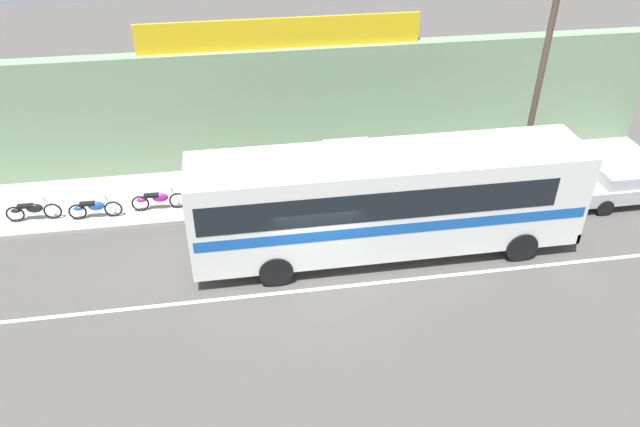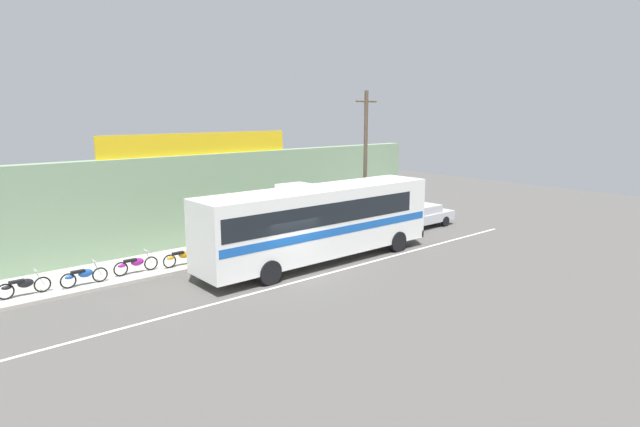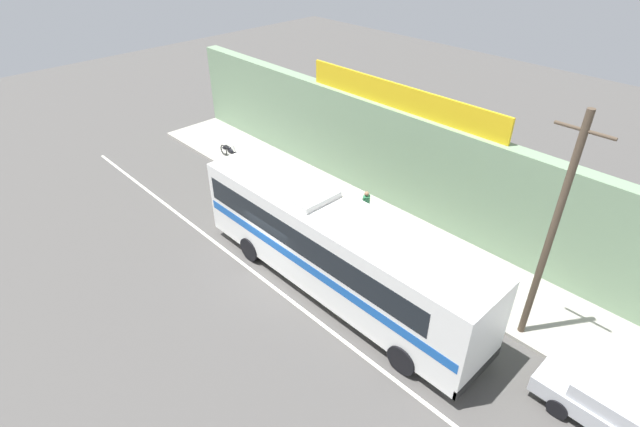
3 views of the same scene
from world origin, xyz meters
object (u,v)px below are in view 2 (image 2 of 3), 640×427
Objects in this scene: intercity_bus at (318,219)px; utility_pole at (365,159)px; motorcycle_green at (83,275)px; pedestrian_near_shop at (234,231)px; motorcycle_blue at (23,285)px; parked_car at (421,215)px; motorcycle_orange at (183,256)px; motorcycle_red at (135,264)px.

intercity_bus is 1.54× the size of utility_pole.
pedestrian_near_shop is (7.50, 0.92, 0.49)m from motorcycle_green.
parked_car is at bearing -4.79° from motorcycle_blue.
motorcycle_green is 4.24m from motorcycle_orange.
motorcycle_green is at bearing 175.25° from parked_car.
motorcycle_blue and motorcycle_orange have the same top height.
intercity_bus is at bearing -153.57° from utility_pole.
motorcycle_green is 2.11m from motorcycle_blue.
motorcycle_orange is (6.34, -0.21, 0.00)m from motorcycle_blue.
parked_car is 5.17m from utility_pole.
utility_pole is 4.37× the size of motorcycle_green.
motorcycle_orange is (-11.44, 0.18, -3.71)m from utility_pole.
parked_car is at bearing -12.16° from pedestrian_near_shop.
parked_car is at bearing -6.00° from motorcycle_orange.
intercity_bus is 9.87m from parked_car.
motorcycle_red is 1.22× the size of pedestrian_near_shop.
motorcycle_blue is at bearing -179.73° from motorcycle_red.
motorcycle_orange is at bearing -163.80° from pedestrian_near_shop.
utility_pole is at bearing 158.36° from parked_car.
utility_pole is at bearing -0.89° from motorcycle_orange.
motorcycle_green is (-19.19, 1.59, -0.17)m from parked_car.
parked_car reaches higher than motorcycle_red.
motorcycle_blue is 9.64m from pedestrian_near_shop.
motorcycle_orange is (-5.31, 3.23, -1.50)m from intercity_bus.
pedestrian_near_shop is at bearing 4.38° from motorcycle_blue.
intercity_bus is 12.24m from motorcycle_blue.
motorcycle_orange is (4.24, -0.02, 0.00)m from motorcycle_green.
motorcycle_red is (2.17, 0.21, 0.00)m from motorcycle_green.
utility_pole is 5.04× the size of pedestrian_near_shop.
motorcycle_red is 4.27m from motorcycle_blue.
motorcycle_blue is 1.17× the size of pedestrian_near_shop.
parked_car is 19.26m from motorcycle_green.
intercity_bus is 4.76m from pedestrian_near_shop.
utility_pole is 4.29× the size of motorcycle_blue.
motorcycle_orange is (-14.95, 1.57, -0.17)m from parked_car.
intercity_bus is 6.36× the size of motorcycle_orange.
motorcycle_blue is at bearing 174.86° from motorcycle_green.
parked_car is 2.39× the size of motorcycle_blue.
parked_car is at bearing -6.05° from motorcycle_red.
motorcycle_red is at bearing 154.87° from intercity_bus.
motorcycle_blue is at bearing 175.21° from parked_car.
parked_car is at bearing 9.76° from intercity_bus.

